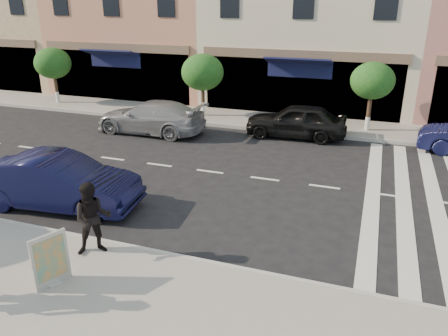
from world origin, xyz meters
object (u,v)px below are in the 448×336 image
at_px(walker, 93,219).
at_px(car_far_left, 151,117).
at_px(poster_board, 51,261).
at_px(car_far_mid, 296,121).
at_px(car_near_mid, 58,182).

relative_size(walker, car_far_left, 0.35).
relative_size(poster_board, car_far_mid, 0.27).
height_order(walker, car_far_mid, walker).
bearing_deg(poster_board, car_far_left, 132.30).
xyz_separation_m(walker, car_far_left, (-3.72, 9.60, -0.30)).
bearing_deg(poster_board, car_far_mid, 101.81).
bearing_deg(car_far_mid, car_far_left, -79.49).
distance_m(poster_board, car_far_mid, 12.75).
bearing_deg(car_far_left, poster_board, 19.08).
distance_m(walker, poster_board, 1.40).
xyz_separation_m(walker, car_near_mid, (-2.60, 1.96, -0.25)).
bearing_deg(car_far_left, walker, 21.96).
distance_m(poster_board, car_far_left, 11.54).
height_order(car_far_left, car_far_mid, car_far_mid).
relative_size(car_near_mid, car_far_mid, 1.09).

